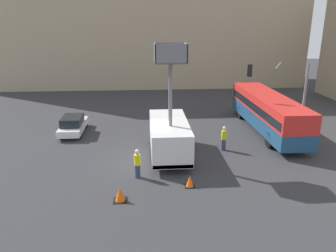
# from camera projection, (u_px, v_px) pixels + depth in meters

# --- Properties ---
(ground_plane) EXTENTS (120.00, 120.00, 0.00)m
(ground_plane) POSITION_uv_depth(u_px,v_px,m) (150.00, 161.00, 21.74)
(ground_plane) COLOR #333335
(building_backdrop_far) EXTENTS (44.00, 10.00, 21.66)m
(building_backdrop_far) POSITION_uv_depth(u_px,v_px,m) (144.00, 7.00, 45.78)
(building_backdrop_far) COLOR tan
(building_backdrop_far) RESTS_ON ground_plane
(utility_truck) EXTENTS (2.49, 6.33, 7.62)m
(utility_truck) POSITION_uv_depth(u_px,v_px,m) (169.00, 134.00, 22.11)
(utility_truck) COLOR silver
(utility_truck) RESTS_ON ground_plane
(city_bus) EXTENTS (2.55, 12.30, 3.06)m
(city_bus) POSITION_uv_depth(u_px,v_px,m) (267.00, 110.00, 27.24)
(city_bus) COLOR navy
(city_bus) RESTS_ON ground_plane
(traffic_light_pole) EXTENTS (3.82, 3.58, 6.12)m
(traffic_light_pole) POSITION_uv_depth(u_px,v_px,m) (284.00, 89.00, 23.72)
(traffic_light_pole) COLOR slate
(traffic_light_pole) RESTS_ON ground_plane
(road_worker_near_truck) EXTENTS (0.38, 0.38, 1.78)m
(road_worker_near_truck) POSITION_uv_depth(u_px,v_px,m) (137.00, 164.00, 19.20)
(road_worker_near_truck) COLOR navy
(road_worker_near_truck) RESTS_ON ground_plane
(road_worker_directing) EXTENTS (0.38, 0.38, 1.80)m
(road_worker_directing) POSITION_uv_depth(u_px,v_px,m) (224.00, 138.00, 23.33)
(road_worker_directing) COLOR navy
(road_worker_directing) RESTS_ON ground_plane
(traffic_cone_near_truck) EXTENTS (0.57, 0.57, 0.65)m
(traffic_cone_near_truck) POSITION_uv_depth(u_px,v_px,m) (190.00, 182.00, 18.30)
(traffic_cone_near_truck) COLOR black
(traffic_cone_near_truck) RESTS_ON ground_plane
(traffic_cone_mid_road) EXTENTS (0.70, 0.70, 0.80)m
(traffic_cone_mid_road) POSITION_uv_depth(u_px,v_px,m) (120.00, 194.00, 16.83)
(traffic_cone_mid_road) COLOR black
(traffic_cone_mid_road) RESTS_ON ground_plane
(parked_car_curbside) EXTENTS (1.76, 4.40, 1.47)m
(parked_car_curbside) POSITION_uv_depth(u_px,v_px,m) (73.00, 125.00, 26.95)
(parked_car_curbside) COLOR silver
(parked_car_curbside) RESTS_ON ground_plane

